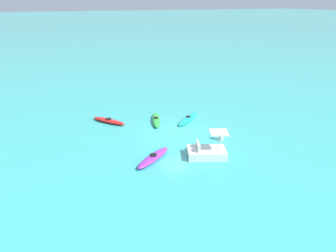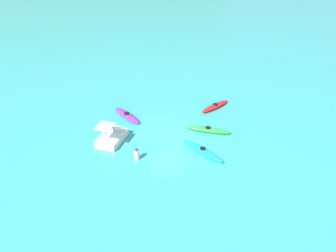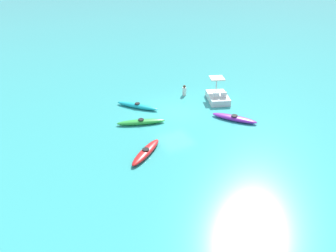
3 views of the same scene
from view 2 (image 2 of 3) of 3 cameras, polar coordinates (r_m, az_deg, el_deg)
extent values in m
plane|color=#38ADA8|center=(21.51, -0.18, -2.11)|extent=(600.00, 600.00, 0.00)
ellipsoid|color=#19B7C6|center=(20.04, 6.63, -4.69)|extent=(2.59, 3.07, 0.32)
cylinder|color=black|center=(19.93, 6.66, -4.27)|extent=(0.55, 0.55, 0.05)
ellipsoid|color=red|center=(25.51, 9.00, 3.78)|extent=(2.90, 2.36, 0.32)
cylinder|color=black|center=(25.43, 9.03, 4.15)|extent=(0.57, 0.57, 0.05)
ellipsoid|color=purple|center=(24.06, -7.82, 2.04)|extent=(2.42, 3.06, 0.32)
cylinder|color=black|center=(23.97, -7.85, 2.42)|extent=(0.63, 0.63, 0.05)
ellipsoid|color=green|center=(22.22, 7.61, -0.70)|extent=(3.35, 1.72, 0.32)
cylinder|color=black|center=(22.12, 7.64, -0.30)|extent=(0.50, 0.50, 0.05)
cube|color=white|center=(21.34, -10.65, -2.24)|extent=(2.32, 2.80, 0.50)
cube|color=white|center=(21.36, -9.39, -0.55)|extent=(0.47, 0.32, 0.44)
cube|color=white|center=(21.61, -10.82, -0.29)|extent=(0.47, 0.32, 0.44)
cylinder|color=#B2B2B7|center=(20.40, -11.75, -1.43)|extent=(0.08, 0.08, 1.10)
cube|color=silver|center=(20.09, -11.93, -0.02)|extent=(1.44, 1.44, 0.08)
cylinder|color=silver|center=(19.34, -5.98, -5.56)|extent=(0.43, 0.43, 0.65)
sphere|color=brown|center=(19.08, -6.06, -4.50)|extent=(0.22, 0.22, 0.22)
camera|label=1|loc=(32.34, -40.41, 20.03)|focal=33.20mm
camera|label=3|loc=(39.15, 16.25, 29.49)|focal=35.86mm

